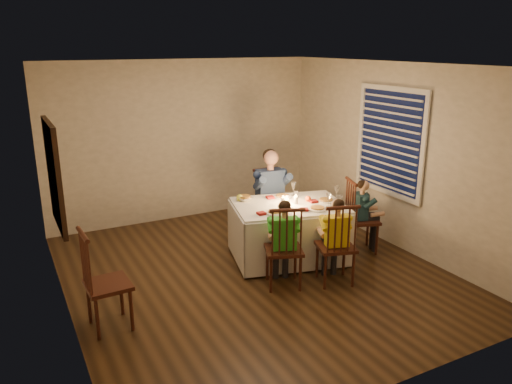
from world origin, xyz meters
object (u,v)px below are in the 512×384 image
chair_near_left (283,285)px  chair_end (360,251)px  child_yellow (334,282)px  dining_table (289,220)px  child_green (283,285)px  child_teal (360,251)px  adult (270,237)px  chair_extra (112,326)px  chair_adult (270,237)px  serving_bowl (245,199)px  chair_near_right (334,282)px

chair_near_left → chair_end: bearing=-143.7°
child_yellow → chair_end: bearing=-128.3°
dining_table → chair_near_left: 0.99m
child_green → child_teal: size_ratio=1.05×
adult → child_green: bearing=-108.9°
chair_near_left → child_teal: bearing=-143.7°
dining_table → chair_extra: dining_table is taller
chair_end → child_teal: chair_end is taller
chair_near_left → chair_end: (1.51, 0.40, 0.00)m
chair_adult → chair_near_left: (-0.62, -1.43, 0.00)m
dining_table → chair_adult: (0.14, 0.76, -0.55)m
adult → child_teal: 1.36m
chair_end → serving_bowl: (-1.48, 0.70, 0.80)m
serving_bowl → child_yellow: bearing=-66.1°
chair_extra → chair_near_right: bearing=-97.9°
dining_table → chair_near_right: 1.05m
adult → child_green: (-0.62, -1.43, 0.00)m
chair_end → child_green: (-1.51, -0.40, 0.00)m
child_teal → chair_near_right: bearing=142.7°
chair_adult → adult: adult is taller
chair_extra → child_yellow: size_ratio=1.01×
child_yellow → chair_near_left: bearing=-1.8°
child_teal → child_green: bearing=123.4°
dining_table → chair_extra: size_ratio=1.55×
chair_extra → child_yellow: 2.68m
chair_near_right → serving_bowl: serving_bowl is taller
dining_table → child_green: dining_table is taller
chair_near_right → adult: (0.01, 1.64, 0.00)m
chair_near_left → child_yellow: bearing=-177.9°
dining_table → child_teal: size_ratio=1.63×
chair_extra → chair_end: bearing=-86.8°
chair_near_left → adult: size_ratio=0.77×
child_green → dining_table: bearing=-104.1°
chair_end → child_yellow: (-0.90, -0.61, 0.00)m
adult → child_green: size_ratio=1.24×
serving_bowl → child_teal: bearing=-25.2°
chair_adult → chair_extra: 3.02m
adult → serving_bowl: size_ratio=6.71×
dining_table → child_green: bearing=-111.6°
dining_table → chair_near_right: bearing=-67.8°
child_green → chair_extra: bearing=20.3°
chair_adult → chair_end: bearing=-44.6°
dining_table → serving_bowl: bearing=150.3°
dining_table → serving_bowl: 0.67m
adult → chair_end: bearing=-44.6°
chair_near_left → chair_end: 1.56m
dining_table → child_teal: dining_table is taller
chair_end → child_green: 1.56m
dining_table → child_yellow: dining_table is taller
chair_near_right → child_teal: 1.09m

